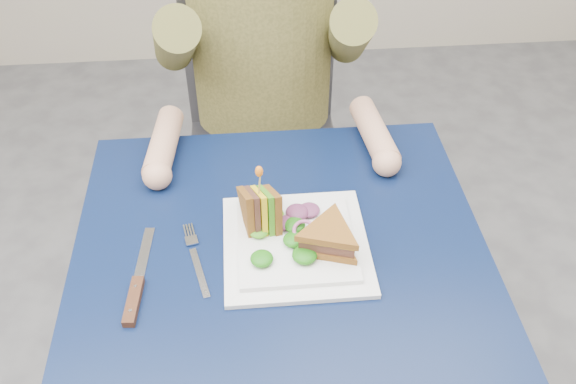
{
  "coord_description": "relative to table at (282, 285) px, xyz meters",
  "views": [
    {
      "loc": [
        -0.05,
        -0.72,
        1.55
      ],
      "look_at": [
        0.02,
        0.07,
        0.82
      ],
      "focal_mm": 38.0,
      "sensor_mm": 36.0,
      "label": 1
    }
  ],
  "objects": [
    {
      "name": "chair",
      "position": [
        0.0,
        0.7,
        -0.11
      ],
      "size": [
        0.42,
        0.4,
        0.93
      ],
      "color": "#47474C",
      "rests_on": "ground"
    },
    {
      "name": "sandwich_upright",
      "position": [
        -0.03,
        0.07,
        0.13
      ],
      "size": [
        0.09,
        0.14,
        0.14
      ],
      "color": "brown",
      "rests_on": "plate"
    },
    {
      "name": "fork",
      "position": [
        -0.15,
        0.0,
        0.08
      ],
      "size": [
        0.05,
        0.18,
        0.01
      ],
      "color": "silver",
      "rests_on": "table"
    },
    {
      "name": "table",
      "position": [
        0.0,
        0.0,
        0.0
      ],
      "size": [
        0.75,
        0.75,
        0.73
      ],
      "color": "black",
      "rests_on": "ground"
    },
    {
      "name": "onion_ring",
      "position": [
        0.04,
        0.03,
        0.11
      ],
      "size": [
        0.04,
        0.04,
        0.02
      ],
      "primitive_type": "torus",
      "rotation": [
        0.44,
        0.0,
        0.0
      ],
      "color": "#9E4C7A",
      "rests_on": "plate"
    },
    {
      "name": "toothpick_frill",
      "position": [
        -0.03,
        0.07,
        0.23
      ],
      "size": [
        0.01,
        0.01,
        0.02
      ],
      "primitive_type": "ellipsoid",
      "color": "orange",
      "rests_on": "sandwich_upright"
    },
    {
      "name": "plate",
      "position": [
        0.03,
        0.02,
        0.09
      ],
      "size": [
        0.26,
        0.26,
        0.02
      ],
      "color": "white",
      "rests_on": "table"
    },
    {
      "name": "sandwich_flat",
      "position": [
        0.08,
        -0.0,
        0.12
      ],
      "size": [
        0.16,
        0.16,
        0.05
      ],
      "color": "brown",
      "rests_on": "plate"
    },
    {
      "name": "knife",
      "position": [
        -0.25,
        -0.06,
        0.09
      ],
      "size": [
        0.04,
        0.22,
        0.02
      ],
      "color": "silver",
      "rests_on": "table"
    },
    {
      "name": "toothpick",
      "position": [
        -0.03,
        0.07,
        0.2
      ],
      "size": [
        0.01,
        0.01,
        0.06
      ],
      "primitive_type": "cylinder",
      "rotation": [
        0.14,
        0.07,
        0.0
      ],
      "color": "tan",
      "rests_on": "sandwich_upright"
    },
    {
      "name": "lettuce_spill",
      "position": [
        0.03,
        0.03,
        0.11
      ],
      "size": [
        0.15,
        0.13,
        0.02
      ],
      "primitive_type": null,
      "color": "#337A14",
      "rests_on": "plate"
    },
    {
      "name": "diner",
      "position": [
        -0.0,
        0.59,
        0.26
      ],
      "size": [
        0.54,
        0.59,
        0.74
      ],
      "color": "brown",
      "rests_on": "chair"
    }
  ]
}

